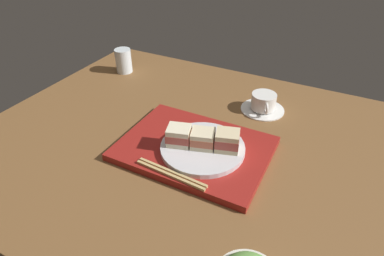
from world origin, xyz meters
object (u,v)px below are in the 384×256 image
at_px(sandwich_plate, 203,148).
at_px(sandwich_far, 227,141).
at_px(sandwich_near, 179,136).
at_px(chopsticks_pair, 171,174).
at_px(drinking_glass, 124,61).
at_px(sandwich_middle, 203,139).
at_px(coffee_cup, 263,103).

distance_m(sandwich_plate, sandwich_far, 0.07).
bearing_deg(sandwich_near, chopsticks_pair, -71.75).
bearing_deg(drinking_glass, sandwich_near, -38.36).
height_order(sandwich_far, drinking_glass, drinking_glass).
bearing_deg(sandwich_plate, sandwich_near, -163.15).
distance_m(sandwich_near, sandwich_middle, 0.06).
xyz_separation_m(chopsticks_pair, drinking_glass, (-0.49, 0.46, 0.02)).
distance_m(sandwich_near, chopsticks_pair, 0.12).
height_order(sandwich_far, coffee_cup, sandwich_far).
bearing_deg(coffee_cup, sandwich_near, -112.93).
distance_m(sandwich_plate, coffee_cup, 0.31).
xyz_separation_m(sandwich_near, coffee_cup, (0.14, 0.32, -0.04)).
distance_m(sandwich_middle, chopsticks_pair, 0.13).
xyz_separation_m(sandwich_near, drinking_glass, (-0.45, 0.36, -0.01)).
relative_size(coffee_cup, drinking_glass, 1.52).
height_order(sandwich_far, chopsticks_pair, sandwich_far).
bearing_deg(sandwich_plate, chopsticks_pair, -102.50).
relative_size(chopsticks_pair, coffee_cup, 1.38).
relative_size(sandwich_middle, sandwich_far, 0.99).
height_order(coffee_cup, drinking_glass, drinking_glass).
bearing_deg(drinking_glass, sandwich_middle, -33.44).
xyz_separation_m(sandwich_near, sandwich_middle, (0.06, 0.02, -0.00)).
bearing_deg(sandwich_middle, coffee_cup, 76.11).
xyz_separation_m(sandwich_far, coffee_cup, (0.01, 0.29, -0.04)).
xyz_separation_m(sandwich_near, chopsticks_pair, (0.03, -0.10, -0.04)).
height_order(sandwich_near, coffee_cup, sandwich_near).
distance_m(sandwich_far, drinking_glass, 0.66).
height_order(sandwich_near, chopsticks_pair, sandwich_near).
height_order(sandwich_near, drinking_glass, drinking_glass).
bearing_deg(sandwich_far, coffee_cup, 87.22).
height_order(sandwich_middle, drinking_glass, drinking_glass).
xyz_separation_m(sandwich_plate, sandwich_middle, (0.00, 0.00, 0.03)).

